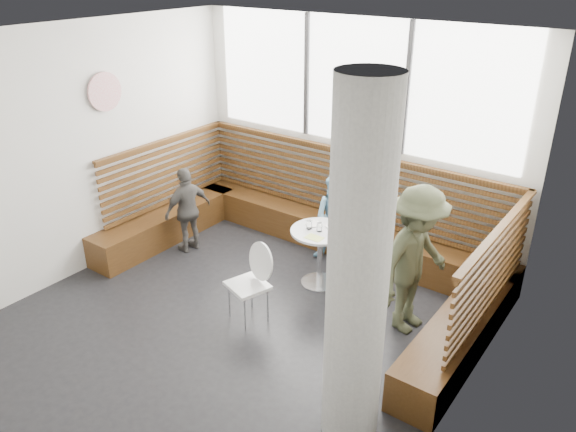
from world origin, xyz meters
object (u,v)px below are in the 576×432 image
Objects in this scene: adult_man at (415,261)px; child_back at (336,219)px; concrete_column at (358,276)px; cafe_chair at (252,276)px; cafe_table at (320,246)px; child_left at (188,210)px.

child_back is at bearing 70.82° from adult_man.
concrete_column is 2.54× the size of child_back.
cafe_table is at bearing 95.92° from cafe_chair.
concrete_column is 1.88m from adult_man.
concrete_column is 1.84× the size of adult_man.
cafe_table is 1.10m from cafe_chair.
adult_man is (1.57, 0.90, 0.31)m from cafe_chair.
concrete_column is at bearing 77.59° from child_left.
child_left reaches higher than cafe_table.
cafe_table is 0.62× the size of child_left.
concrete_column is 3.39× the size of cafe_chair.
cafe_chair is 0.75× the size of child_back.
cafe_chair is at bearing 128.93° from adult_man.
concrete_column reaches higher than cafe_chair.
child_back reaches higher than cafe_chair.
cafe_table is at bearing 91.88° from adult_man.
cafe_table is 2.05m from child_left.
adult_man is 1.72m from child_back.
concrete_column is at bearing -6.12° from cafe_chair.
cafe_chair is (-0.24, -1.07, -0.00)m from cafe_table.
child_left is (-3.37, -0.14, -0.24)m from adult_man.
child_left is at bearing -171.36° from cafe_table.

